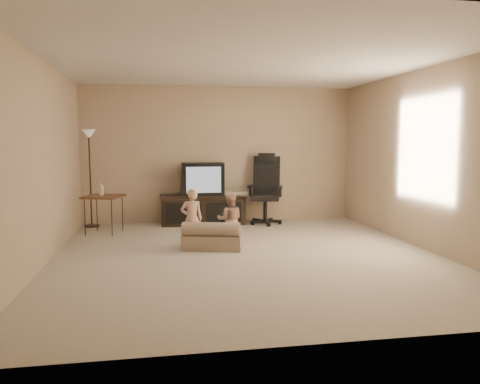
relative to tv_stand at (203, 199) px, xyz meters
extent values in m
plane|color=#BBAF95|center=(0.33, -2.49, -0.46)|extent=(5.50, 5.50, 0.00)
plane|color=silver|center=(0.33, -2.49, 2.04)|extent=(5.50, 5.50, 0.00)
plane|color=tan|center=(0.33, 0.26, 0.79)|extent=(5.00, 0.00, 5.00)
plane|color=tan|center=(0.33, -5.24, 0.79)|extent=(5.00, 0.00, 5.00)
plane|color=tan|center=(-2.17, -2.49, 0.79)|extent=(0.00, 5.50, 5.50)
plane|color=tan|center=(2.83, -2.49, 0.79)|extent=(0.00, 5.50, 5.50)
cube|color=black|center=(-0.01, 0.00, -0.22)|extent=(1.49, 0.55, 0.48)
cube|color=black|center=(-0.01, 0.00, 0.05)|extent=(1.54, 0.59, 0.04)
cube|color=black|center=(-0.36, -0.27, -0.22)|extent=(0.62, 0.03, 0.36)
cube|color=black|center=(0.34, -0.28, -0.22)|extent=(0.62, 0.03, 0.36)
cube|color=black|center=(-0.01, 0.02, 0.36)|extent=(0.75, 0.54, 0.58)
cube|color=white|center=(-0.01, -0.25, 0.36)|extent=(0.61, 0.02, 0.46)
cube|color=#BCBCBE|center=(0.58, -0.06, 0.10)|extent=(0.43, 0.30, 0.06)
cylinder|color=black|center=(1.11, -0.23, -0.21)|extent=(0.07, 0.07, 0.41)
cube|color=black|center=(1.11, -0.23, 0.03)|extent=(0.64, 0.64, 0.09)
cube|color=black|center=(1.18, 0.01, 0.40)|extent=(0.52, 0.32, 0.72)
cube|color=black|center=(1.18, 0.01, 0.74)|extent=(0.32, 0.19, 0.16)
cube|color=black|center=(0.85, -0.14, 0.22)|extent=(0.16, 0.29, 0.04)
cube|color=black|center=(1.37, -0.31, 0.22)|extent=(0.16, 0.29, 0.04)
cube|color=brown|center=(-1.67, -0.61, 0.14)|extent=(0.70, 0.70, 0.03)
cylinder|color=#2F1F15|center=(-1.96, -0.76, -0.16)|extent=(0.02, 0.02, 0.62)
cylinder|color=#2F1F15|center=(-1.53, -0.89, -0.16)|extent=(0.02, 0.02, 0.62)
cylinder|color=#2F1F15|center=(-1.82, -0.33, -0.16)|extent=(0.02, 0.02, 0.62)
cylinder|color=#2F1F15|center=(-1.39, -0.46, -0.16)|extent=(0.02, 0.02, 0.62)
cylinder|color=silver|center=(-1.71, -0.55, 0.24)|extent=(0.08, 0.08, 0.16)
cone|color=beige|center=(-1.71, -0.55, 0.34)|extent=(0.06, 0.06, 0.06)
cylinder|color=#2F1F15|center=(-1.97, 0.06, -0.45)|extent=(0.26, 0.26, 0.03)
cylinder|color=#2F1F15|center=(-1.97, 0.06, 0.35)|extent=(0.03, 0.03, 1.60)
cone|color=beige|center=(-1.97, 0.06, 1.16)|extent=(0.23, 0.23, 0.15)
cube|color=tan|center=(-0.06, -2.01, -0.36)|extent=(0.89, 0.62, 0.21)
cylinder|color=tan|center=(-0.10, -2.15, -0.16)|extent=(0.82, 0.38, 0.19)
imported|color=tan|center=(-0.35, -1.98, -0.04)|extent=(0.32, 0.25, 0.84)
imported|color=tan|center=(0.21, -1.86, -0.08)|extent=(0.39, 0.25, 0.76)
camera|label=1|loc=(-0.79, -8.41, 1.02)|focal=35.00mm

